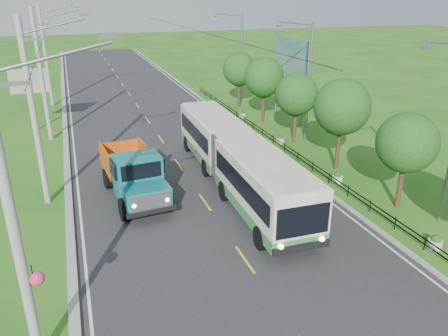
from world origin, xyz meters
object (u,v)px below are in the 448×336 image
pole_nearest (15,223)px  planter_front (435,242)px  tree_fourth (296,96)px  tree_back (239,71)px  planter_mid (280,140)px  streetlight_far (240,55)px  pole_far (46,55)px  billboard_left (29,85)px  tree_second (406,145)px  planter_far (242,114)px  tree_fifth (264,79)px  dump_truck (134,172)px  pole_mid (42,75)px  planter_near (338,178)px  billboard_right (290,61)px  streetlight_mid (307,79)px  bus (236,156)px  pole_near (34,114)px  tree_third (341,109)px

pole_nearest → planter_front: pole_nearest is taller
tree_fourth → pole_nearest: bearing=-136.6°
tree_back → planter_mid: bearing=-95.9°
streetlight_far → pole_nearest: bearing=-121.3°
pole_far → billboard_left: (-1.24, -9.00, -1.23)m
pole_far → tree_second: size_ratio=1.89×
planter_front → planter_far: size_ratio=1.00×
tree_fifth → streetlight_far: (0.79, 7.86, 1.05)m
pole_far → dump_truck: size_ratio=1.42×
planter_front → planter_far: (0.00, 24.00, 0.00)m
pole_mid → planter_near: size_ratio=14.93×
planter_near → billboard_right: size_ratio=0.09×
planter_front → pole_nearest: bearing=-176.6°
pole_mid → streetlight_mid: size_ratio=1.10×
pole_nearest → bus: bearing=44.5°
streetlight_mid → billboard_left: 22.51m
pole_nearest → planter_front: (16.84, 1.00, -4.65)m
streetlight_far → tree_fifth: bearing=-95.7°
pole_nearest → pole_far: bearing=90.0°
dump_truck → pole_near: bearing=161.5°
planter_near → planter_mid: 8.00m
planter_front → billboard_left: size_ratio=0.13×
tree_fifth → streetlight_mid: (0.79, -6.14, 1.05)m
billboard_left → billboard_right: bearing=-10.4°
planter_near → tree_second: bearing=-72.0°
tree_fifth → bus: bearing=-120.5°
tree_fourth → dump_truck: bearing=-155.0°
billboard_right → tree_third: bearing=-101.6°
pole_far → streetlight_mid: (18.90, -19.00, -0.19)m
pole_near → bus: pole_near is taller
pole_mid → billboard_left: size_ratio=1.92×
tree_third → bus: bearing=-174.7°
tree_second → streetlight_mid: streetlight_mid is taller
tree_fifth → planter_mid: bearing=-101.6°
tree_second → tree_back: size_ratio=0.96×
pole_far → streetlight_far: (18.90, -5.00, -0.19)m
tree_second → planter_far: 20.16m
planter_near → pole_far: bearing=122.0°
planter_front → planter_near: (0.00, 8.00, 0.00)m
planter_mid → billboard_right: billboard_right is taller
tree_back → planter_far: size_ratio=8.21×
tree_fifth → dump_truck: 18.30m
bus → pole_mid: bearing=129.5°
pole_far → planter_front: (16.86, -35.00, -4.81)m
tree_third → planter_mid: 7.04m
pole_far → billboard_left: bearing=-97.8°
pole_nearest → streetlight_mid: size_ratio=1.10×
pole_nearest → tree_fifth: 29.40m
pole_far → tree_fifth: bearing=-35.4°
pole_nearest → planter_near: pole_nearest is taller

